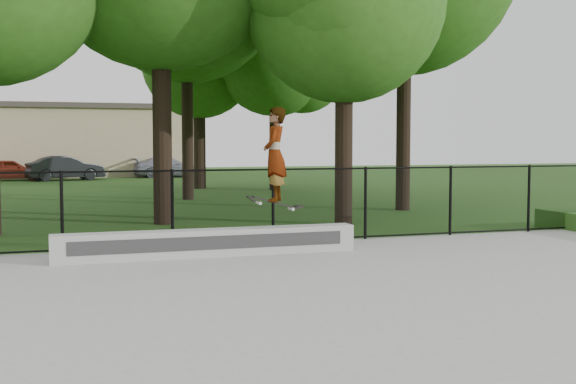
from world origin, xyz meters
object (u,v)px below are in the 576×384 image
at_px(car_c, 169,167).
at_px(grind_ledge, 209,243).
at_px(car_b, 65,168).
at_px(skater_airborne, 275,156).
at_px(car_a, 10,170).

bearing_deg(car_c, grind_ledge, 169.86).
bearing_deg(car_b, grind_ledge, 170.39).
xyz_separation_m(car_c, skater_airborne, (-2.78, -30.09, 1.24)).
relative_size(grind_ledge, car_c, 1.45).
xyz_separation_m(grind_ledge, car_b, (-1.89, 28.06, 0.36)).
height_order(grind_ledge, car_b, car_b).
relative_size(car_a, car_c, 0.91).
height_order(car_c, skater_airborne, skater_airborne).
bearing_deg(grind_ledge, car_b, 93.85).
distance_m(grind_ledge, skater_airborne, 1.92).
relative_size(grind_ledge, skater_airborne, 2.88).
relative_size(car_b, car_c, 0.98).
bearing_deg(grind_ledge, skater_airborne, -12.94).
bearing_deg(skater_airborne, car_b, 96.10).
distance_m(car_b, skater_airborne, 28.51).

